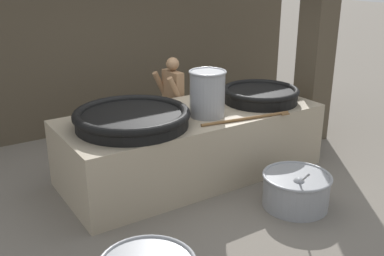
{
  "coord_description": "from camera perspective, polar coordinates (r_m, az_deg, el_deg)",
  "views": [
    {
      "loc": [
        -3.24,
        -5.01,
        2.88
      ],
      "look_at": [
        0.0,
        0.0,
        0.7
      ],
      "focal_mm": 42.0,
      "sensor_mm": 36.0,
      "label": 1
    }
  ],
  "objects": [
    {
      "name": "prep_bowl_vegetables",
      "position": [
        5.82,
        13.08,
        -7.52
      ],
      "size": [
        0.86,
        0.99,
        0.78
      ],
      "color": "gray",
      "rests_on": "ground_plane"
    },
    {
      "name": "cook",
      "position": [
        7.32,
        -2.47,
        3.63
      ],
      "size": [
        0.35,
        0.55,
        1.51
      ],
      "rotation": [
        0.0,
        0.0,
        3.17
      ],
      "color": "#9E7551",
      "rests_on": "ground_plane"
    },
    {
      "name": "giant_wok_near",
      "position": [
        5.74,
        -7.63,
        1.33
      ],
      "size": [
        1.49,
        1.49,
        0.22
      ],
      "color": "black",
      "rests_on": "hearth_platform"
    },
    {
      "name": "ground_plane",
      "position": [
        6.63,
        0.0,
        -5.71
      ],
      "size": [
        60.0,
        60.0,
        0.0
      ],
      "primitive_type": "plane",
      "color": "slate"
    },
    {
      "name": "stirring_paddle",
      "position": [
        6.04,
        7.41,
        1.27
      ],
      "size": [
        1.32,
        0.27,
        0.04
      ],
      "rotation": [
        0.0,
        0.0,
        -0.15
      ],
      "color": "brown",
      "rests_on": "hearth_platform"
    },
    {
      "name": "back_wall",
      "position": [
        8.41,
        -10.32,
        13.55
      ],
      "size": [
        8.09,
        0.24,
        3.95
      ],
      "primitive_type": "cube",
      "color": "#4C4233",
      "rests_on": "ground_plane"
    },
    {
      "name": "hearth_platform",
      "position": [
        6.44,
        0.0,
        -1.96
      ],
      "size": [
        3.69,
        1.54,
        0.94
      ],
      "color": "tan",
      "rests_on": "ground_plane"
    },
    {
      "name": "giant_wok_far",
      "position": [
        6.82,
        8.68,
        4.28
      ],
      "size": [
        1.15,
        1.15,
        0.22
      ],
      "color": "black",
      "rests_on": "hearth_platform"
    },
    {
      "name": "support_pillar",
      "position": [
        7.77,
        15.77,
        12.62
      ],
      "size": [
        0.45,
        0.45,
        3.95
      ],
      "primitive_type": "cube",
      "color": "#4C4233",
      "rests_on": "ground_plane"
    },
    {
      "name": "stock_pot",
      "position": [
        6.05,
        1.97,
        4.49
      ],
      "size": [
        0.51,
        0.51,
        0.63
      ],
      "color": "gray",
      "rests_on": "hearth_platform"
    }
  ]
}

